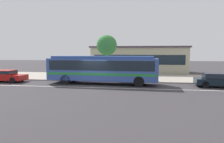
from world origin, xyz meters
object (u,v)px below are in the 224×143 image
object	(u,v)px
sedan_far_ahead	(220,79)
bus_stop_sign	(147,66)
sedan_behind_bus	(4,75)
pedestrian_walking_along_curb	(148,71)
transit_bus	(103,68)
pedestrian_waiting_near_sign	(70,71)
street_tree_near_stop	(107,46)

from	to	relation	value
sedan_far_ahead	bus_stop_sign	distance (m)	6.95
sedan_behind_bus	bus_stop_sign	world-z (taller)	bus_stop_sign
sedan_behind_bus	pedestrian_walking_along_curb	world-z (taller)	pedestrian_walking_along_curb
transit_bus	sedan_far_ahead	xyz separation A→B (m)	(11.05, -0.30, -0.93)
sedan_far_ahead	pedestrian_waiting_near_sign	size ratio (longest dim) A/B	2.77
sedan_far_ahead	pedestrian_walking_along_curb	xyz separation A→B (m)	(-6.47, 3.06, 0.38)
transit_bus	pedestrian_waiting_near_sign	world-z (taller)	transit_bus
sedan_behind_bus	street_tree_near_stop	xyz separation A→B (m)	(10.61, 4.83, 3.33)
sedan_far_ahead	pedestrian_waiting_near_sign	distance (m)	15.36
sedan_behind_bus	street_tree_near_stop	world-z (taller)	street_tree_near_stop
bus_stop_sign	transit_bus	bearing A→B (deg)	-158.06
sedan_behind_bus	pedestrian_waiting_near_sign	world-z (taller)	pedestrian_waiting_near_sign
pedestrian_waiting_near_sign	bus_stop_sign	xyz separation A→B (m)	(8.67, 0.02, 0.66)
pedestrian_waiting_near_sign	sedan_behind_bus	bearing A→B (deg)	-164.65
transit_bus	pedestrian_walking_along_curb	bearing A→B (deg)	31.13
sedan_behind_bus	pedestrian_waiting_near_sign	xyz separation A→B (m)	(6.84, 1.88, 0.36)
pedestrian_waiting_near_sign	pedestrian_walking_along_curb	bearing A→B (deg)	6.35
transit_bus	sedan_behind_bus	distance (m)	11.05
sedan_far_ahead	street_tree_near_stop	world-z (taller)	street_tree_near_stop
transit_bus	pedestrian_walking_along_curb	size ratio (longest dim) A/B	6.64
transit_bus	bus_stop_sign	bearing A→B (deg)	21.94
sedan_far_ahead	pedestrian_walking_along_curb	bearing A→B (deg)	154.66
pedestrian_walking_along_curb	bus_stop_sign	bearing A→B (deg)	-94.56
pedestrian_walking_along_curb	street_tree_near_stop	xyz separation A→B (m)	(-4.97, 1.98, 2.95)
transit_bus	pedestrian_walking_along_curb	world-z (taller)	transit_bus
transit_bus	street_tree_near_stop	xyz separation A→B (m)	(-0.39, 4.74, 2.40)
street_tree_near_stop	pedestrian_waiting_near_sign	bearing A→B (deg)	-141.95
sedan_behind_bus	pedestrian_walking_along_curb	bearing A→B (deg)	10.37
sedan_behind_bus	pedestrian_waiting_near_sign	bearing A→B (deg)	15.35
bus_stop_sign	street_tree_near_stop	bearing A→B (deg)	149.11
transit_bus	pedestrian_walking_along_curb	distance (m)	5.38
transit_bus	sedan_behind_bus	world-z (taller)	transit_bus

